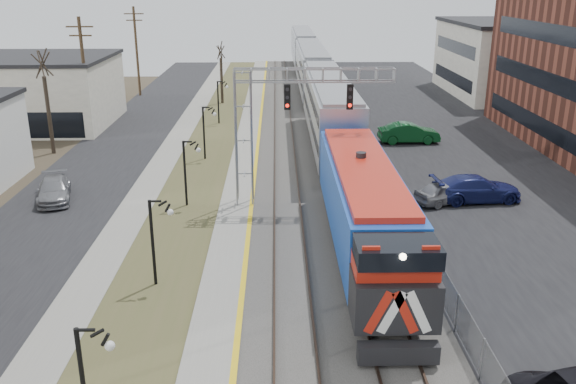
{
  "coord_description": "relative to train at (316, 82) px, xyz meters",
  "views": [
    {
      "loc": [
        1.37,
        -6.21,
        12.77
      ],
      "look_at": [
        1.95,
        22.95,
        2.6
      ],
      "focal_mm": 38.0,
      "sensor_mm": 36.0,
      "label": 1
    }
  ],
  "objects": [
    {
      "name": "grass_median",
      "position": [
        -9.5,
        -21.0,
        -2.89
      ],
      "size": [
        4.0,
        120.0,
        0.06
      ],
      "primitive_type": "cube",
      "color": "#474927",
      "rests_on": "ground"
    },
    {
      "name": "platform_edge",
      "position": [
        -5.62,
        -21.0,
        -2.67
      ],
      "size": [
        0.24,
        120.0,
        0.01
      ],
      "primitive_type": "cube",
      "color": "gold",
      "rests_on": "platform"
    },
    {
      "name": "bare_trees",
      "position": [
        -18.16,
        -17.09,
        -0.22
      ],
      "size": [
        12.3,
        42.3,
        5.95
      ],
      "color": "#382D23",
      "rests_on": "ground"
    },
    {
      "name": "fence",
      "position": [
        2.7,
        -21.0,
        -2.12
      ],
      "size": [
        0.04,
        120.0,
        1.6
      ],
      "primitive_type": "cube",
      "color": "gray",
      "rests_on": "ground"
    },
    {
      "name": "street_west",
      "position": [
        -17.0,
        -21.0,
        -2.9
      ],
      "size": [
        7.0,
        120.0,
        0.04
      ],
      "primitive_type": "cube",
      "color": "black",
      "rests_on": "ground"
    },
    {
      "name": "car_street_b",
      "position": [
        -17.71,
        -26.89,
        -2.26
      ],
      "size": [
        3.04,
        4.88,
        1.32
      ],
      "primitive_type": "imported",
      "rotation": [
        0.0,
        0.0,
        0.28
      ],
      "color": "gray",
      "rests_on": "ground"
    },
    {
      "name": "car_lot_f",
      "position": [
        6.8,
        -13.46,
        -2.1
      ],
      "size": [
        5.02,
        1.9,
        1.63
      ],
      "primitive_type": "imported",
      "rotation": [
        0.0,
        0.0,
        1.61
      ],
      "color": "#0E461E",
      "rests_on": "ground"
    },
    {
      "name": "platform",
      "position": [
        -6.5,
        -21.0,
        -2.8
      ],
      "size": [
        2.0,
        120.0,
        0.24
      ],
      "primitive_type": "cube",
      "color": "gray",
      "rests_on": "ground"
    },
    {
      "name": "lampposts",
      "position": [
        -9.5,
        -37.71,
        -0.92
      ],
      "size": [
        0.14,
        62.14,
        4.0
      ],
      "color": "black",
      "rests_on": "ground"
    },
    {
      "name": "sidewalk",
      "position": [
        -12.5,
        -21.0,
        -2.88
      ],
      "size": [
        2.0,
        120.0,
        0.08
      ],
      "primitive_type": "cube",
      "color": "gray",
      "rests_on": "ground"
    },
    {
      "name": "ballast_bed",
      "position": [
        -1.5,
        -21.0,
        -2.82
      ],
      "size": [
        8.0,
        120.0,
        0.2
      ],
      "primitive_type": "cube",
      "color": "#595651",
      "rests_on": "ground"
    },
    {
      "name": "car_lot_e",
      "position": [
        6.05,
        -27.88,
        -2.25
      ],
      "size": [
        4.25,
        3.03,
        1.34
      ],
      "primitive_type": "imported",
      "rotation": [
        0.0,
        0.0,
        1.98
      ],
      "color": "gray",
      "rests_on": "ground"
    },
    {
      "name": "train",
      "position": [
        0.0,
        0.0,
        0.0
      ],
      "size": [
        3.0,
        85.85,
        5.33
      ],
      "color": "#1547B0",
      "rests_on": "ground"
    },
    {
      "name": "parking_lot",
      "position": [
        10.5,
        -21.0,
        -2.9
      ],
      "size": [
        16.0,
        120.0,
        0.04
      ],
      "primitive_type": "cube",
      "color": "black",
      "rests_on": "ground"
    },
    {
      "name": "signal_gantry",
      "position": [
        -4.28,
        -28.01,
        2.67
      ],
      "size": [
        9.0,
        1.07,
        8.15
      ],
      "color": "gray",
      "rests_on": "ground"
    },
    {
      "name": "track_near",
      "position": [
        -3.5,
        -21.0,
        -2.64
      ],
      "size": [
        1.58,
        120.0,
        0.15
      ],
      "color": "#2D2119",
      "rests_on": "ballast_bed"
    },
    {
      "name": "track_far",
      "position": [
        -0.0,
        -21.0,
        -2.64
      ],
      "size": [
        1.58,
        120.0,
        0.15
      ],
      "color": "#2D2119",
      "rests_on": "ballast_bed"
    },
    {
      "name": "car_lot_d",
      "position": [
        7.97,
        -27.54,
        -2.13
      ],
      "size": [
        5.64,
        2.74,
        1.58
      ],
      "primitive_type": "imported",
      "rotation": [
        0.0,
        0.0,
        1.67
      ],
      "color": "navy",
      "rests_on": "ground"
    }
  ]
}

